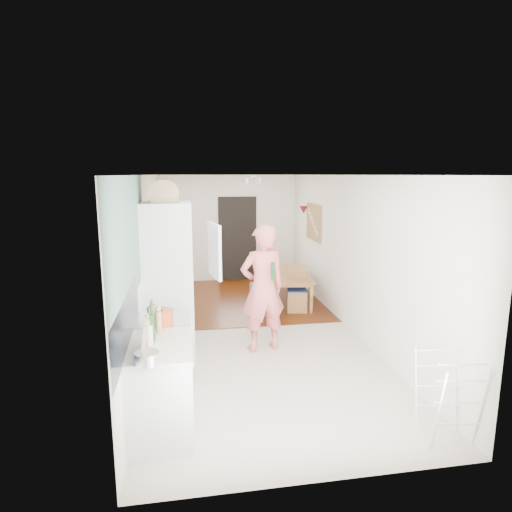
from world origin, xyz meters
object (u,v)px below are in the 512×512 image
object	(u,v)px
dining_table	(286,290)
drying_rack	(448,398)
stool	(263,303)
person	(263,277)
dining_chair	(297,289)

from	to	relation	value
dining_table	drying_rack	world-z (taller)	drying_rack
stool	drying_rack	bearing A→B (deg)	-75.56
person	stool	world-z (taller)	person
person	dining_chair	distance (m)	1.98
person	drying_rack	size ratio (longest dim) A/B	2.49
dining_table	stool	xyz separation A→B (m)	(-0.59, -0.64, -0.05)
dining_table	drying_rack	distance (m)	4.67
stool	drying_rack	xyz separation A→B (m)	(1.03, -4.00, 0.23)
dining_chair	stool	distance (m)	0.68
person	stool	distance (m)	1.82
dining_table	person	bearing A→B (deg)	164.00
person	drying_rack	world-z (taller)	person
dining_table	dining_chair	size ratio (longest dim) A/B	1.70
person	drying_rack	distance (m)	2.85
person	dining_table	world-z (taller)	person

